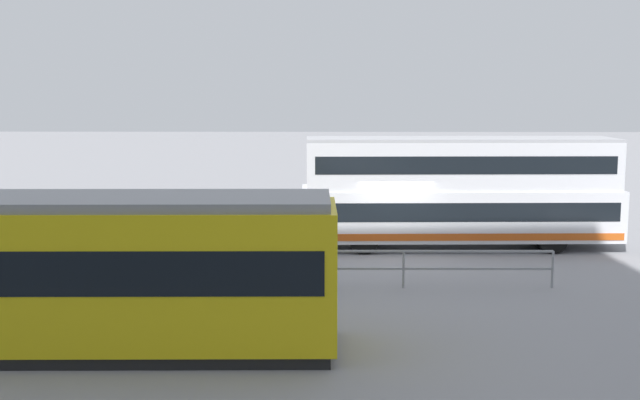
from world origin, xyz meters
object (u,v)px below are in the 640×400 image
at_px(tram_yellow, 38,271).
at_px(pedestrian_near_railing, 309,254).
at_px(info_sign, 212,228).
at_px(double_decker_bus, 459,192).

bearing_deg(tram_yellow, pedestrian_near_railing, -137.22).
xyz_separation_m(tram_yellow, info_sign, (-2.83, -5.79, -0.09)).
xyz_separation_m(double_decker_bus, tram_yellow, (10.70, 11.34, -0.25)).
distance_m(tram_yellow, info_sign, 6.44).
height_order(double_decker_bus, info_sign, double_decker_bus).
bearing_deg(pedestrian_near_railing, info_sign, -12.40).
height_order(double_decker_bus, tram_yellow, double_decker_bus).
bearing_deg(pedestrian_near_railing, tram_yellow, 42.78).
bearing_deg(double_decker_bus, info_sign, 35.18).
xyz_separation_m(tram_yellow, pedestrian_near_railing, (-5.60, -5.18, -0.71)).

